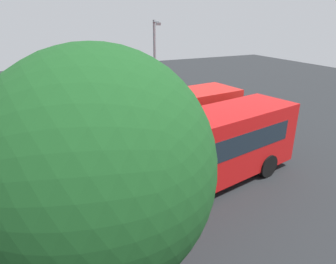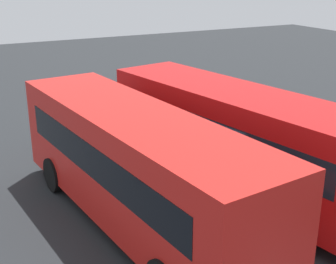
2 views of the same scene
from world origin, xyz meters
name	(u,v)px [view 1 (image 1 of 2)]	position (x,y,z in m)	size (l,w,h in m)	color
ground_plane	(171,169)	(0.00, 0.00, 0.00)	(67.93, 67.93, 0.00)	#232628
bus_far_left	(200,150)	(0.40, -1.89, 1.74)	(10.10, 4.14, 3.14)	red
bus_center_left	(154,124)	(-0.11, 1.71, 1.74)	(10.04, 3.47, 3.14)	red
pedestrian	(252,118)	(6.55, 2.10, 1.01)	(0.44, 0.44, 1.71)	#232833
street_lamp	(155,69)	(1.59, 5.46, 3.84)	(0.77, 2.15, 6.61)	gray
depot_tree	(99,173)	(-4.54, -6.13, 3.97)	(4.70, 4.23, 6.45)	#4C3823
lane_stripe_outer_left	(171,169)	(0.00, 0.00, 0.00)	(13.73, 0.12, 0.01)	silver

